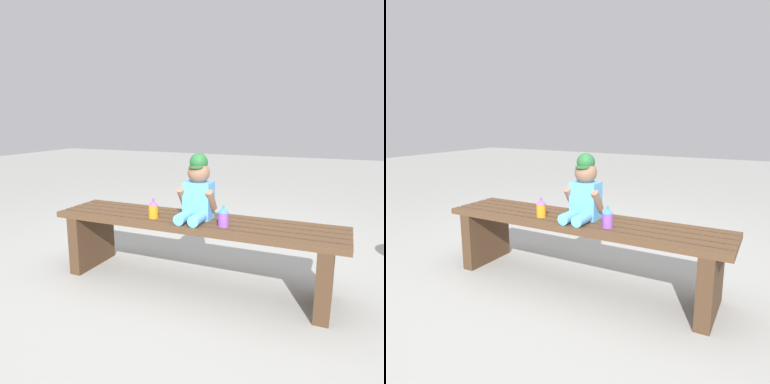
# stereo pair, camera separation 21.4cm
# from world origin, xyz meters

# --- Properties ---
(ground_plane) EXTENTS (16.00, 16.00, 0.00)m
(ground_plane) POSITION_xyz_m (0.00, 0.00, 0.00)
(ground_plane) COLOR #999993
(park_bench) EXTENTS (1.81, 0.40, 0.43)m
(park_bench) POSITION_xyz_m (0.00, 0.00, 0.30)
(park_bench) COLOR #513823
(park_bench) RESTS_ON ground_plane
(child_figure) EXTENTS (0.23, 0.27, 0.40)m
(child_figure) POSITION_xyz_m (0.02, 0.01, 0.60)
(child_figure) COLOR #59A5E5
(child_figure) RESTS_ON park_bench
(sippy_cup_left) EXTENTS (0.06, 0.06, 0.12)m
(sippy_cup_left) POSITION_xyz_m (-0.24, -0.08, 0.48)
(sippy_cup_left) COLOR orange
(sippy_cup_left) RESTS_ON park_bench
(sippy_cup_right) EXTENTS (0.06, 0.06, 0.12)m
(sippy_cup_right) POSITION_xyz_m (0.22, -0.08, 0.48)
(sippy_cup_right) COLOR #8C4CCC
(sippy_cup_right) RESTS_ON park_bench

